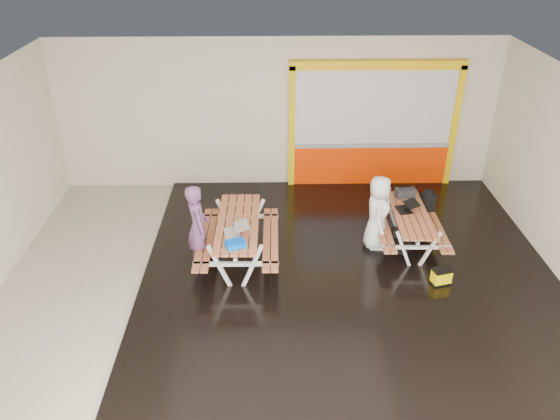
{
  "coord_description": "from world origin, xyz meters",
  "views": [
    {
      "loc": [
        -0.18,
        -7.9,
        5.93
      ],
      "look_at": [
        0.0,
        0.9,
        1.0
      ],
      "focal_mm": 35.01,
      "sensor_mm": 36.0,
      "label": 1
    }
  ],
  "objects_px": {
    "fluke_bag": "(441,277)",
    "laptop_left": "(235,230)",
    "laptop_right": "(407,207)",
    "person_left": "(198,227)",
    "dark_case": "(398,246)",
    "person_right": "(378,213)",
    "backpack": "(428,201)",
    "picnic_table_left": "(238,231)",
    "blue_pouch": "(235,244)",
    "toolbox": "(405,193)",
    "picnic_table_right": "(410,221)"
  },
  "relations": [
    {
      "from": "fluke_bag",
      "to": "laptop_left",
      "type": "bearing_deg",
      "value": 173.01
    },
    {
      "from": "laptop_right",
      "to": "laptop_left",
      "type": "bearing_deg",
      "value": -163.34
    },
    {
      "from": "person_left",
      "to": "dark_case",
      "type": "relative_size",
      "value": 3.97
    },
    {
      "from": "laptop_left",
      "to": "fluke_bag",
      "type": "distance_m",
      "value": 3.73
    },
    {
      "from": "person_right",
      "to": "backpack",
      "type": "xyz_separation_m",
      "value": [
        1.14,
        0.63,
        -0.11
      ]
    },
    {
      "from": "picnic_table_left",
      "to": "laptop_left",
      "type": "xyz_separation_m",
      "value": [
        -0.02,
        -0.39,
        0.26
      ]
    },
    {
      "from": "person_right",
      "to": "blue_pouch",
      "type": "distance_m",
      "value": 2.94
    },
    {
      "from": "person_left",
      "to": "picnic_table_left",
      "type": "bearing_deg",
      "value": -88.56
    },
    {
      "from": "laptop_right",
      "to": "backpack",
      "type": "xyz_separation_m",
      "value": [
        0.55,
        0.47,
        -0.12
      ]
    },
    {
      "from": "fluke_bag",
      "to": "dark_case",
      "type": "bearing_deg",
      "value": 115.68
    },
    {
      "from": "laptop_left",
      "to": "fluke_bag",
      "type": "bearing_deg",
      "value": -6.99
    },
    {
      "from": "person_left",
      "to": "backpack",
      "type": "xyz_separation_m",
      "value": [
        4.49,
        1.28,
        -0.22
      ]
    },
    {
      "from": "dark_case",
      "to": "laptop_right",
      "type": "bearing_deg",
      "value": 63.79
    },
    {
      "from": "picnic_table_left",
      "to": "person_left",
      "type": "bearing_deg",
      "value": -161.96
    },
    {
      "from": "laptop_left",
      "to": "toolbox",
      "type": "relative_size",
      "value": 1.16
    },
    {
      "from": "person_right",
      "to": "dark_case",
      "type": "distance_m",
      "value": 0.8
    },
    {
      "from": "picnic_table_left",
      "to": "person_left",
      "type": "height_order",
      "value": "person_left"
    },
    {
      "from": "picnic_table_left",
      "to": "blue_pouch",
      "type": "xyz_separation_m",
      "value": [
        -0.0,
        -0.82,
        0.25
      ]
    },
    {
      "from": "blue_pouch",
      "to": "laptop_left",
      "type": "bearing_deg",
      "value": 92.69
    },
    {
      "from": "laptop_left",
      "to": "dark_case",
      "type": "relative_size",
      "value": 1.18
    },
    {
      "from": "picnic_table_left",
      "to": "picnic_table_right",
      "type": "relative_size",
      "value": 1.15
    },
    {
      "from": "picnic_table_right",
      "to": "toolbox",
      "type": "relative_size",
      "value": 4.52
    },
    {
      "from": "person_right",
      "to": "toolbox",
      "type": "relative_size",
      "value": 3.57
    },
    {
      "from": "laptop_left",
      "to": "dark_case",
      "type": "height_order",
      "value": "laptop_left"
    },
    {
      "from": "blue_pouch",
      "to": "toolbox",
      "type": "bearing_deg",
      "value": 30.36
    },
    {
      "from": "blue_pouch",
      "to": "backpack",
      "type": "height_order",
      "value": "blue_pouch"
    },
    {
      "from": "picnic_table_left",
      "to": "fluke_bag",
      "type": "height_order",
      "value": "picnic_table_left"
    },
    {
      "from": "laptop_left",
      "to": "person_right",
      "type": "bearing_deg",
      "value": 16.87
    },
    {
      "from": "dark_case",
      "to": "fluke_bag",
      "type": "distance_m",
      "value": 1.22
    },
    {
      "from": "backpack",
      "to": "person_left",
      "type": "bearing_deg",
      "value": -164.1
    },
    {
      "from": "person_left",
      "to": "laptop_right",
      "type": "height_order",
      "value": "person_left"
    },
    {
      "from": "fluke_bag",
      "to": "toolbox",
      "type": "bearing_deg",
      "value": 97.89
    },
    {
      "from": "laptop_left",
      "to": "dark_case",
      "type": "distance_m",
      "value": 3.27
    },
    {
      "from": "picnic_table_left",
      "to": "person_right",
      "type": "relative_size",
      "value": 1.45
    },
    {
      "from": "picnic_table_right",
      "to": "person_right",
      "type": "distance_m",
      "value": 0.68
    },
    {
      "from": "person_right",
      "to": "laptop_left",
      "type": "relative_size",
      "value": 3.09
    },
    {
      "from": "laptop_right",
      "to": "dark_case",
      "type": "bearing_deg",
      "value": -116.21
    },
    {
      "from": "fluke_bag",
      "to": "picnic_table_left",
      "type": "bearing_deg",
      "value": 166.96
    },
    {
      "from": "person_right",
      "to": "fluke_bag",
      "type": "height_order",
      "value": "person_right"
    },
    {
      "from": "blue_pouch",
      "to": "toolbox",
      "type": "distance_m",
      "value": 3.87
    },
    {
      "from": "picnic_table_left",
      "to": "backpack",
      "type": "height_order",
      "value": "backpack"
    },
    {
      "from": "fluke_bag",
      "to": "person_right",
      "type": "bearing_deg",
      "value": 127.18
    },
    {
      "from": "laptop_right",
      "to": "fluke_bag",
      "type": "distance_m",
      "value": 1.59
    },
    {
      "from": "laptop_right",
      "to": "picnic_table_right",
      "type": "bearing_deg",
      "value": -67.0
    },
    {
      "from": "backpack",
      "to": "fluke_bag",
      "type": "bearing_deg",
      "value": -95.48
    },
    {
      "from": "backpack",
      "to": "dark_case",
      "type": "distance_m",
      "value": 1.2
    },
    {
      "from": "picnic_table_left",
      "to": "person_right",
      "type": "distance_m",
      "value": 2.69
    },
    {
      "from": "person_left",
      "to": "fluke_bag",
      "type": "bearing_deg",
      "value": -114.64
    },
    {
      "from": "picnic_table_right",
      "to": "laptop_right",
      "type": "bearing_deg",
      "value": 113.0
    },
    {
      "from": "picnic_table_right",
      "to": "backpack",
      "type": "relative_size",
      "value": 4.06
    }
  ]
}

